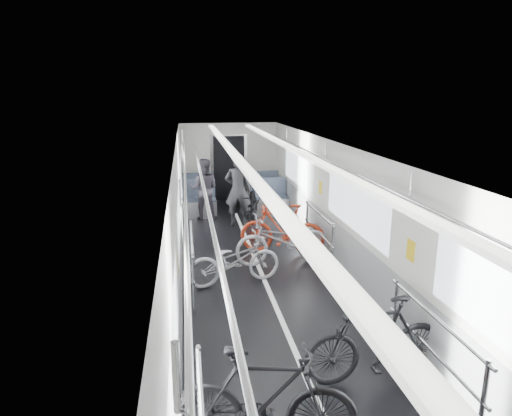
# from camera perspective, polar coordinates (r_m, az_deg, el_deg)

# --- Properties ---
(car_shell) EXTENTS (3.02, 14.01, 2.41)m
(car_shell) POSITION_cam_1_polar(r_m,az_deg,el_deg) (9.28, -0.33, 0.65)
(car_shell) COLOR black
(car_shell) RESTS_ON ground
(bike_left_mid) EXTENTS (1.82, 0.85, 1.06)m
(bike_left_mid) POSITION_cam_1_polar(r_m,az_deg,el_deg) (4.62, 1.10, -22.77)
(bike_left_mid) COLOR black
(bike_left_mid) RESTS_ON floor
(bike_left_far) EXTENTS (1.77, 0.92, 0.89)m
(bike_left_far) POSITION_cam_1_polar(r_m,az_deg,el_deg) (8.09, -2.75, -6.51)
(bike_left_far) COLOR #9E9EA2
(bike_left_far) RESTS_ON floor
(bike_right_near) EXTENTS (1.77, 0.60, 1.05)m
(bike_right_near) POSITION_cam_1_polar(r_m,az_deg,el_deg) (5.69, 14.78, -15.61)
(bike_right_near) COLOR black
(bike_right_near) RESTS_ON floor
(bike_right_mid) EXTENTS (1.97, 0.87, 1.00)m
(bike_right_mid) POSITION_cam_1_polar(r_m,az_deg,el_deg) (9.00, 3.41, -3.97)
(bike_right_mid) COLOR #A3A3A7
(bike_right_mid) RESTS_ON floor
(bike_right_far) EXTENTS (1.86, 1.04, 1.08)m
(bike_right_far) POSITION_cam_1_polar(r_m,az_deg,el_deg) (9.57, 3.32, -2.61)
(bike_right_far) COLOR #B22F15
(bike_right_far) RESTS_ON floor
(bike_aisle) EXTENTS (0.70, 1.69, 0.87)m
(bike_aisle) POSITION_cam_1_polar(r_m,az_deg,el_deg) (11.49, -0.65, -0.24)
(bike_aisle) COLOR black
(bike_aisle) RESTS_ON floor
(person_standing) EXTENTS (0.76, 0.59, 1.85)m
(person_standing) POSITION_cam_1_polar(r_m,az_deg,el_deg) (11.43, -2.24, 2.21)
(person_standing) COLOR black
(person_standing) RESTS_ON floor
(person_seated) EXTENTS (0.89, 0.75, 1.63)m
(person_seated) POSITION_cam_1_polar(r_m,az_deg,el_deg) (12.21, -6.56, 2.37)
(person_seated) COLOR #2F2B33
(person_seated) RESTS_ON floor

